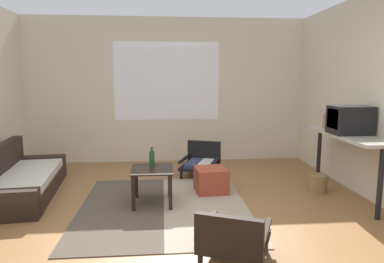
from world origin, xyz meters
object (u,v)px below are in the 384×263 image
object	(u,v)px
ottoman_orange	(211,180)
console_shelf	(346,140)
wicker_basket	(318,183)
coffee_table	(152,176)
armchair_by_window	(201,161)
couch	(19,181)
crt_television	(350,120)
clay_vase	(330,121)
glass_bottle	(152,158)
armchair_striped_foreground	(234,237)

from	to	relation	value
ottoman_orange	console_shelf	distance (m)	1.88
ottoman_orange	wicker_basket	xyz separation A→B (m)	(1.50, -0.11, -0.05)
coffee_table	armchair_by_window	xyz separation A→B (m)	(0.76, 1.28, -0.12)
coffee_table	armchair_by_window	size ratio (longest dim) A/B	0.72
couch	crt_television	size ratio (longest dim) A/B	4.21
couch	wicker_basket	bearing A→B (deg)	-2.59
couch	console_shelf	distance (m)	4.42
couch	clay_vase	bearing A→B (deg)	0.88
glass_bottle	console_shelf	bearing A→B (deg)	-1.20
coffee_table	glass_bottle	world-z (taller)	glass_bottle
crt_television	glass_bottle	size ratio (longest dim) A/B	1.88
coffee_table	glass_bottle	size ratio (longest dim) A/B	2.18
console_shelf	wicker_basket	distance (m)	0.74
ottoman_orange	armchair_striped_foreground	bearing A→B (deg)	-92.24
console_shelf	glass_bottle	xyz separation A→B (m)	(-2.56, 0.05, -0.21)
wicker_basket	armchair_by_window	bearing A→B (deg)	147.13
armchair_striped_foreground	glass_bottle	size ratio (longest dim) A/B	3.04
armchair_by_window	wicker_basket	world-z (taller)	armchair_by_window
couch	glass_bottle	bearing A→B (deg)	-11.09
armchair_striped_foreground	console_shelf	world-z (taller)	console_shelf
glass_bottle	armchair_by_window	bearing A→B (deg)	56.49
ottoman_orange	crt_television	distance (m)	1.99
console_shelf	wicker_basket	bearing A→B (deg)	139.11
armchair_striped_foreground	crt_television	world-z (taller)	crt_television
armchair_by_window	crt_television	world-z (taller)	crt_television
ottoman_orange	clay_vase	xyz separation A→B (m)	(1.75, 0.15, 0.80)
armchair_by_window	wicker_basket	distance (m)	1.83
coffee_table	glass_bottle	distance (m)	0.24
console_shelf	clay_vase	xyz separation A→B (m)	(-0.00, 0.47, 0.20)
coffee_table	crt_television	world-z (taller)	crt_television
coffee_table	ottoman_orange	distance (m)	0.91
console_shelf	clay_vase	distance (m)	0.51
clay_vase	couch	bearing A→B (deg)	-179.12
coffee_table	couch	bearing A→B (deg)	165.43
coffee_table	wicker_basket	xyz separation A→B (m)	(2.30, 0.28, -0.24)
crt_television	armchair_striped_foreground	bearing A→B (deg)	-140.21
wicker_basket	clay_vase	bearing A→B (deg)	44.74
ottoman_orange	couch	bearing A→B (deg)	178.28
coffee_table	crt_television	size ratio (longest dim) A/B	1.16
coffee_table	crt_television	distance (m)	2.64
coffee_table	wicker_basket	distance (m)	2.33
console_shelf	wicker_basket	size ratio (longest dim) A/B	6.35
console_shelf	wicker_basket	xyz separation A→B (m)	(-0.26, 0.22, -0.65)
clay_vase	glass_bottle	bearing A→B (deg)	-170.67
couch	armchair_striped_foreground	size ratio (longest dim) A/B	2.60
coffee_table	glass_bottle	bearing A→B (deg)	92.24
ottoman_orange	crt_television	world-z (taller)	crt_television
armchair_striped_foreground	clay_vase	distance (m)	2.84
armchair_striped_foreground	crt_television	size ratio (longest dim) A/B	1.62
armchair_striped_foreground	crt_television	xyz separation A→B (m)	(1.83, 1.52, 0.80)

